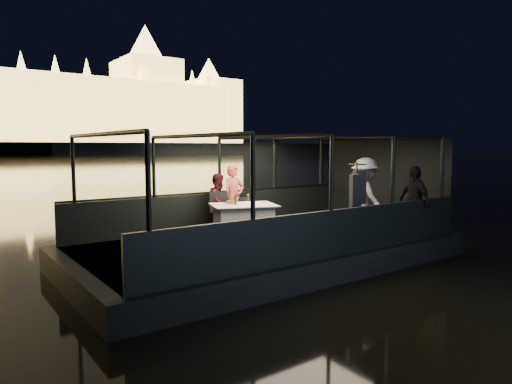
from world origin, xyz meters
TOP-DOWN VIEW (x-y plane):
  - boat_hull at (0.00, 0.00)m, footprint 8.60×4.40m
  - boat_deck at (0.00, 0.00)m, footprint 8.00×4.00m
  - gunwale_port at (0.00, 2.00)m, footprint 8.00×0.08m
  - gunwale_starboard at (0.00, -2.00)m, footprint 8.00×0.08m
  - cabin_glass_port at (0.00, 2.00)m, footprint 8.00×0.02m
  - cabin_glass_starboard at (0.00, -2.00)m, footprint 8.00×0.02m
  - cabin_roof_glass at (0.00, 0.00)m, footprint 8.00×4.00m
  - end_wall_fore at (-4.00, 0.00)m, footprint 0.02×4.00m
  - end_wall_aft at (4.00, 0.00)m, footprint 0.02×4.00m
  - canopy_ribs at (0.00, 0.00)m, footprint 8.00×4.00m
  - dining_table_central at (-0.24, 0.55)m, footprint 1.72×1.47m
  - chair_port_left at (-0.36, 1.25)m, footprint 0.59×0.59m
  - chair_port_right at (0.43, 1.27)m, footprint 0.43×0.43m
  - coat_stand at (1.23, -1.52)m, footprint 0.59×0.53m
  - person_woman_coral at (0.16, 1.58)m, footprint 0.61×0.43m
  - person_man_maroon at (-0.25, 1.62)m, footprint 0.84×0.76m
  - passenger_stripe at (2.26, -0.88)m, footprint 0.94×1.32m
  - passenger_dark at (2.98, -1.72)m, footprint 0.64×1.05m
  - wine_bottle at (-0.42, 0.61)m, footprint 0.07×0.07m
  - bread_basket at (-0.44, 0.81)m, footprint 0.20×0.20m
  - amber_candle at (0.18, 0.76)m, footprint 0.06×0.06m
  - plate_near at (0.36, 0.57)m, footprint 0.27×0.27m
  - plate_far at (-0.44, 0.88)m, footprint 0.26×0.26m
  - wine_glass_white at (-0.38, 0.62)m, footprint 0.07×0.07m
  - wine_glass_red at (0.17, 0.96)m, footprint 0.06×0.06m

SIDE VIEW (x-z plane):
  - boat_hull at x=0.00m, z-range -0.50..0.50m
  - boat_deck at x=0.00m, z-range 0.46..0.50m
  - dining_table_central at x=-0.24m, z-range 0.50..1.27m
  - gunwale_port at x=0.00m, z-range 0.50..1.40m
  - gunwale_starboard at x=0.00m, z-range 0.50..1.40m
  - chair_port_left at x=-0.36m, z-range 0.46..1.44m
  - chair_port_right at x=0.43m, z-range 0.55..1.35m
  - person_woman_coral at x=0.16m, z-range 0.44..2.06m
  - person_man_maroon at x=-0.25m, z-range 0.54..1.96m
  - plate_near at x=0.36m, z-range 1.27..1.28m
  - plate_far at x=-0.44m, z-range 1.27..1.28m
  - bread_basket at x=-0.44m, z-range 1.27..1.34m
  - amber_candle at x=0.18m, z-range 1.27..1.34m
  - passenger_stripe at x=2.26m, z-range 0.43..2.27m
  - passenger_dark at x=2.98m, z-range 0.52..2.18m
  - wine_glass_white at x=-0.38m, z-range 1.28..1.44m
  - wine_glass_red at x=0.17m, z-range 1.27..1.45m
  - coat_stand at x=1.23m, z-range 0.52..2.28m
  - wine_bottle at x=-0.42m, z-range 1.28..1.55m
  - end_wall_fore at x=-4.00m, z-range 0.50..2.80m
  - end_wall_aft at x=4.00m, z-range 0.50..2.80m
  - canopy_ribs at x=0.00m, z-range 0.50..2.80m
  - cabin_glass_port at x=0.00m, z-range 1.40..2.80m
  - cabin_glass_starboard at x=0.00m, z-range 1.40..2.80m
  - cabin_roof_glass at x=0.00m, z-range 2.79..2.81m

